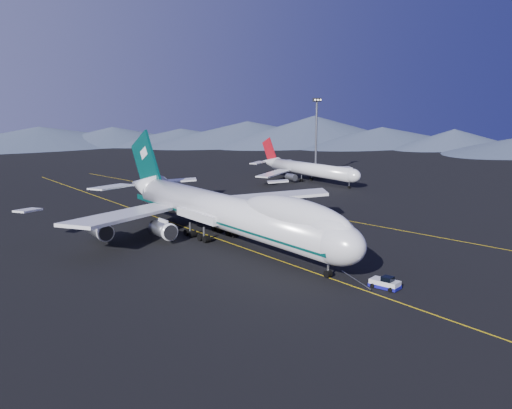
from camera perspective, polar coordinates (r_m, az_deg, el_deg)
ground at (r=106.29m, az=-2.88°, el=-3.78°), size 500.00×500.00×0.00m
taxiway_line_main at (r=106.28m, az=-2.88°, el=-3.78°), size 0.25×220.00×0.01m
taxiway_line_side at (r=132.23m, az=5.39°, el=-0.92°), size 28.08×198.09×0.01m
boeing_747 at (r=105.01m, az=-2.92°, el=-0.71°), size 59.62×72.43×19.37m
pushback_tug at (r=83.22m, az=12.76°, el=-7.77°), size 3.14×4.60×1.84m
second_jet at (r=182.41m, az=5.17°, el=3.54°), size 40.17×45.38×12.91m
service_van at (r=129.09m, az=6.67°, el=-0.94°), size 4.38×5.08×1.30m
floodlight_mast at (r=191.83m, az=6.04°, el=6.69°), size 3.24×2.43×26.19m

